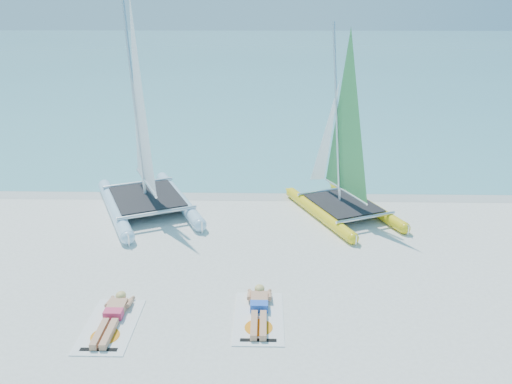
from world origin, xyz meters
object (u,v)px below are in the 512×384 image
Objects in this scene: sunbather_b at (259,308)px; sunbather_a at (113,315)px; towel_a at (111,326)px; towel_b at (259,318)px; catamaran_blue at (142,145)px; catamaran_yellow at (339,153)px.

sunbather_a is at bearing -173.44° from sunbather_b.
towel_b is at bearing 6.56° from towel_a.
catamaran_blue reaches higher than sunbather_a.
catamaran_yellow is 6.36m from sunbather_b.
catamaran_yellow is 8.34m from towel_a.
catamaran_yellow is at bearing 48.92° from sunbather_a.
towel_a is at bearing -173.44° from towel_b.
catamaran_blue is 5.93m from catamaran_yellow.
towel_b is at bearing -82.88° from catamaran_blue.
catamaran_blue is at bearing 122.74° from sunbather_b.
catamaran_yellow reaches higher than towel_b.
catamaran_blue is 3.97× the size of sunbather_a.
sunbather_b is at bearing -135.52° from catamaran_yellow.
towel_b is (3.62, -5.83, -2.03)m from catamaran_blue.
catamaran_blue is at bearing 96.24° from towel_a.
catamaran_yellow is at bearing 68.60° from towel_b.
catamaran_blue is 6.53m from towel_a.
towel_a is at bearing -169.79° from sunbather_b.
sunbather_a is (0.00, 0.19, 0.11)m from towel_a.
sunbather_b is at bearing 10.21° from towel_a.
towel_a is 1.00× the size of towel_b.
catamaran_yellow is 3.33× the size of sunbather_a.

